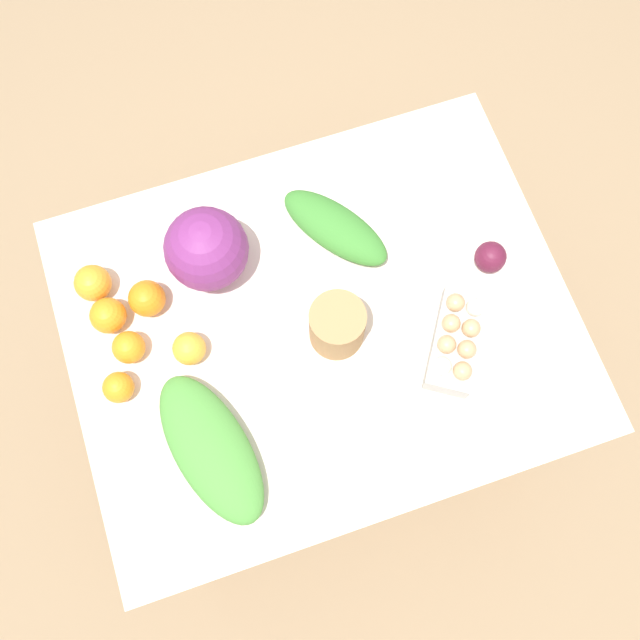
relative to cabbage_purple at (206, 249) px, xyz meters
The scene contains 14 objects.
ground_plane 0.89m from the cabbage_purple, 47.94° to the right, with size 8.00×8.00×0.00m, color #937A5B.
dining_table 0.35m from the cabbage_purple, 47.94° to the right, with size 1.14×0.91×0.74m.
cabbage_purple is the anchor object (origin of this frame).
egg_carton 0.59m from the cabbage_purple, 38.02° to the right, with size 0.21×0.25×0.09m.
paper_bag 0.34m from the cabbage_purple, 48.97° to the right, with size 0.12×0.12×0.13m, color #A87F51.
greens_bunch_beet_tops 0.44m from the cabbage_purple, 105.79° to the right, with size 0.36×0.15×0.08m, color #4C933D.
greens_bunch_chard 0.30m from the cabbage_purple, ahead, with size 0.29×0.11×0.07m, color #3D8433.
beet_root 0.65m from the cabbage_purple, 18.16° to the right, with size 0.07×0.07×0.07m, color #5B1933.
orange_0 0.28m from the cabbage_purple, 147.73° to the right, with size 0.07×0.07×0.07m, color orange.
orange_1 0.22m from the cabbage_purple, 118.39° to the right, with size 0.07×0.07×0.07m, color #F9A833.
orange_2 0.18m from the cabbage_purple, 163.25° to the right, with size 0.08×0.08×0.08m, color orange.
orange_3 0.27m from the cabbage_purple, behind, with size 0.08×0.08×0.08m, color orange.
orange_4 0.27m from the cabbage_purple, 166.78° to the right, with size 0.08×0.08×0.08m, color orange.
orange_5 0.36m from the cabbage_purple, 140.51° to the right, with size 0.07×0.07×0.07m, color orange.
Camera 1 is at (-0.16, -0.46, 2.30)m, focal length 40.00 mm.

